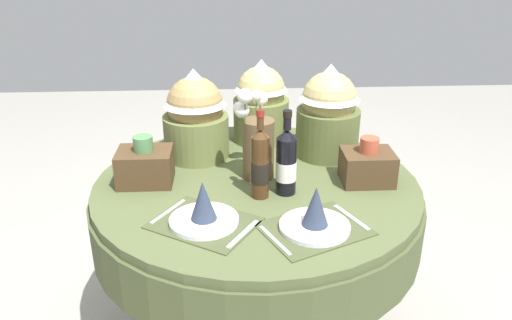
{
  "coord_description": "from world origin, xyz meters",
  "views": [
    {
      "loc": [
        -0.1,
        -1.85,
        1.69
      ],
      "look_at": [
        0.0,
        0.03,
        0.85
      ],
      "focal_mm": 36.12,
      "sensor_mm": 36.0,
      "label": 1
    }
  ],
  "objects": [
    {
      "name": "dining_table",
      "position": [
        0.0,
        0.0,
        0.62
      ],
      "size": [
        1.33,
        1.33,
        0.77
      ],
      "color": "#4C5633",
      "rests_on": "ground"
    },
    {
      "name": "place_setting_left",
      "position": [
        -0.2,
        -0.32,
        0.82
      ],
      "size": [
        0.43,
        0.4,
        0.16
      ],
      "color": "#41492B",
      "rests_on": "dining_table"
    },
    {
      "name": "place_setting_right",
      "position": [
        0.18,
        -0.37,
        0.82
      ],
      "size": [
        0.42,
        0.38,
        0.16
      ],
      "color": "#41492B",
      "rests_on": "dining_table"
    },
    {
      "name": "flower_vase",
      "position": [
        0.0,
        0.05,
        0.93
      ],
      "size": [
        0.16,
        0.18,
        0.38
      ],
      "color": "brown",
      "rests_on": "dining_table"
    },
    {
      "name": "wine_bottle_left",
      "position": [
        0.01,
        -0.13,
        0.91
      ],
      "size": [
        0.07,
        0.07,
        0.34
      ],
      "color": "#422814",
      "rests_on": "dining_table"
    },
    {
      "name": "wine_bottle_rear",
      "position": [
        0.11,
        -0.1,
        0.9
      ],
      "size": [
        0.08,
        0.08,
        0.33
      ],
      "color": "black",
      "rests_on": "dining_table"
    },
    {
      "name": "gift_tub_back_left",
      "position": [
        -0.25,
        0.28,
        0.98
      ],
      "size": [
        0.29,
        0.29,
        0.4
      ],
      "color": "olive",
      "rests_on": "dining_table"
    },
    {
      "name": "gift_tub_back_centre",
      "position": [
        0.05,
        0.45,
        0.98
      ],
      "size": [
        0.26,
        0.26,
        0.39
      ],
      "color": "olive",
      "rests_on": "dining_table"
    },
    {
      "name": "gift_tub_back_right",
      "position": [
        0.33,
        0.26,
        0.99
      ],
      "size": [
        0.28,
        0.28,
        0.41
      ],
      "color": "#566033",
      "rests_on": "dining_table"
    },
    {
      "name": "woven_basket_side_left",
      "position": [
        -0.44,
        0.02,
        0.85
      ],
      "size": [
        0.21,
        0.17,
        0.2
      ],
      "color": "#47331E",
      "rests_on": "dining_table"
    },
    {
      "name": "woven_basket_side_right",
      "position": [
        0.44,
        -0.02,
        0.84
      ],
      "size": [
        0.2,
        0.16,
        0.19
      ],
      "color": "#47331E",
      "rests_on": "dining_table"
    }
  ]
}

